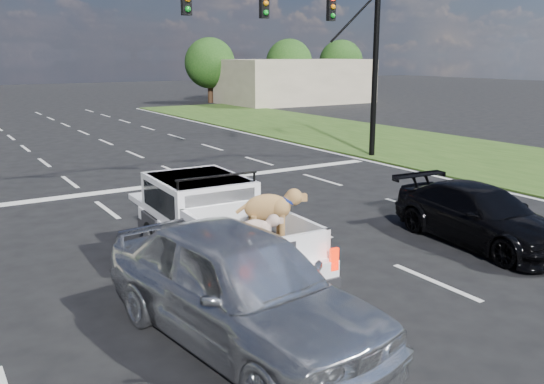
{
  "coord_description": "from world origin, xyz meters",
  "views": [
    {
      "loc": [
        -5.8,
        -6.56,
        3.93
      ],
      "look_at": [
        -0.43,
        2.0,
        1.52
      ],
      "focal_mm": 38.0,
      "sensor_mm": 36.0,
      "label": 1
    }
  ],
  "objects": [
    {
      "name": "building_right",
      "position": [
        22.0,
        34.0,
        1.8
      ],
      "size": [
        12.0,
        7.0,
        3.6
      ],
      "primitive_type": "cube",
      "color": "#C4B495",
      "rests_on": "ground"
    },
    {
      "name": "grass_shoulder_right",
      "position": [
        13.0,
        6.0,
        0.03
      ],
      "size": [
        8.0,
        60.0,
        0.06
      ],
      "primitive_type": "cube",
      "color": "#264515",
      "rests_on": "ground"
    },
    {
      "name": "tree_far_d",
      "position": [
        16.0,
        38.0,
        3.29
      ],
      "size": [
        4.2,
        4.2,
        5.4
      ],
      "color": "#332114",
      "rests_on": "ground"
    },
    {
      "name": "road_markings",
      "position": [
        0.0,
        6.56,
        0.01
      ],
      "size": [
        17.75,
        60.0,
        0.01
      ],
      "color": "silver",
      "rests_on": "ground"
    },
    {
      "name": "tree_far_f",
      "position": [
        30.0,
        38.0,
        3.29
      ],
      "size": [
        4.2,
        4.2,
        5.4
      ],
      "color": "#332114",
      "rests_on": "ground"
    },
    {
      "name": "silver_sedan",
      "position": [
        -2.24,
        -0.06,
        0.84
      ],
      "size": [
        2.62,
        5.14,
        1.68
      ],
      "primitive_type": "imported",
      "rotation": [
        0.0,
        0.0,
        0.14
      ],
      "color": "silver",
      "rests_on": "ground"
    },
    {
      "name": "pickup_truck",
      "position": [
        -1.18,
        2.62,
        0.84
      ],
      "size": [
        1.96,
        4.88,
        1.81
      ],
      "rotation": [
        0.0,
        0.0,
        -0.03
      ],
      "color": "black",
      "rests_on": "ground"
    },
    {
      "name": "tree_far_e",
      "position": [
        24.0,
        38.0,
        3.29
      ],
      "size": [
        4.2,
        4.2,
        5.4
      ],
      "color": "#332114",
      "rests_on": "ground"
    },
    {
      "name": "black_coupe",
      "position": [
        4.23,
        1.06,
        0.61
      ],
      "size": [
        2.05,
        4.34,
        1.22
      ],
      "primitive_type": "imported",
      "rotation": [
        0.0,
        0.0,
        -0.08
      ],
      "color": "black",
      "rests_on": "ground"
    },
    {
      "name": "traffic_signal",
      "position": [
        7.2,
        10.5,
        4.73
      ],
      "size": [
        9.11,
        0.31,
        7.0
      ],
      "color": "black",
      "rests_on": "ground"
    },
    {
      "name": "ground",
      "position": [
        0.0,
        0.0,
        0.0
      ],
      "size": [
        160.0,
        160.0,
        0.0
      ],
      "primitive_type": "plane",
      "color": "black",
      "rests_on": "ground"
    }
  ]
}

